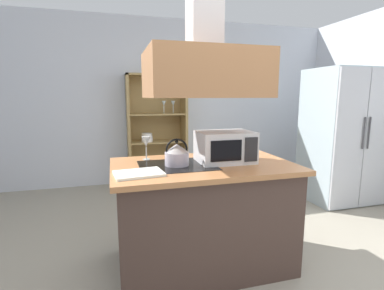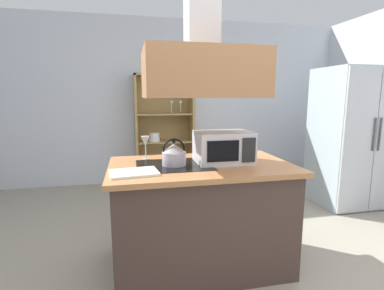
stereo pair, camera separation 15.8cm
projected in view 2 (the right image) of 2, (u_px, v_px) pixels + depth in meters
ground_plane at (228, 285)px, 2.25m from camera, size 7.80×7.80×0.00m
wall_back at (171, 102)px, 4.91m from camera, size 6.00×0.12×2.70m
kitchen_island at (201, 215)px, 2.45m from camera, size 1.49×0.90×0.90m
range_hood at (201, 59)px, 2.24m from camera, size 0.90×0.70×1.26m
refrigerator at (352, 137)px, 3.84m from camera, size 0.90×0.77×1.82m
dish_cabinet at (164, 136)px, 4.76m from camera, size 0.94×0.40×1.79m
kettle at (174, 154)px, 2.32m from camera, size 0.19×0.19×0.22m
cutting_board at (134, 173)px, 2.07m from camera, size 0.37×0.28×0.02m
microwave at (223, 147)px, 2.42m from camera, size 0.46×0.35×0.26m
wine_glass_on_counter at (145, 142)px, 2.53m from camera, size 0.08×0.08×0.21m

